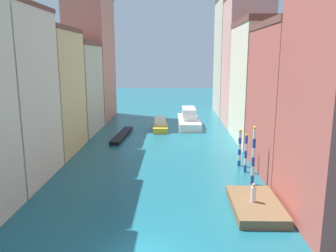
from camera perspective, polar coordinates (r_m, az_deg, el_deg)
name	(u,v)px	position (r m, az deg, el deg)	size (l,w,h in m)	color
ground_plane	(161,144)	(42.88, -1.16, -3.10)	(154.00, 154.00, 0.00)	#196070
building_left_1	(6,95)	(32.42, -25.56, 4.66)	(6.53, 8.83, 15.21)	beige
building_left_2	(47,91)	(40.93, -19.71, 5.53)	(6.53, 9.53, 14.06)	#DBB77A
building_left_3	(74,87)	(50.67, -15.57, 6.27)	(6.53, 10.49, 13.05)	#BCB299
building_left_4	(91,57)	(61.28, -12.76, 11.16)	(6.53, 11.44, 21.36)	#C6705B
building_right_1	(293,99)	(33.95, 20.28, 4.34)	(6.53, 11.28, 14.02)	#B25147
building_right_2	(262,82)	(45.30, 15.47, 7.15)	(6.53, 11.92, 15.35)	beige
building_right_3	(246,62)	(55.45, 12.95, 10.50)	(6.53, 9.23, 20.13)	tan
building_right_4	(234,56)	(66.30, 11.05, 11.40)	(6.53, 12.15, 21.70)	#BCB299
waterfront_dock	(256,205)	(26.00, 14.47, -12.78)	(3.42, 6.06, 0.66)	brown
person_on_dock	(253,193)	(25.52, 14.12, -10.87)	(0.36, 0.36, 1.39)	white
mooring_pole_0	(253,155)	(30.00, 14.15, -4.76)	(0.30, 0.30, 5.16)	#1E479E
mooring_pole_1	(246,153)	(33.16, 12.92, -4.36)	(0.28, 0.28, 3.79)	#1E479E
mooring_pole_2	(240,147)	(34.92, 11.93, -3.49)	(0.34, 0.34, 3.79)	#1E479E
vaporetto_white	(189,119)	(54.20, 3.50, 1.12)	(3.47, 10.38, 2.87)	white
gondola_black	(122,135)	(47.13, -7.73, -1.54)	(1.77, 9.53, 0.49)	black
motorboat_0	(160,125)	(51.09, -1.35, 0.12)	(2.50, 5.89, 1.96)	gold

